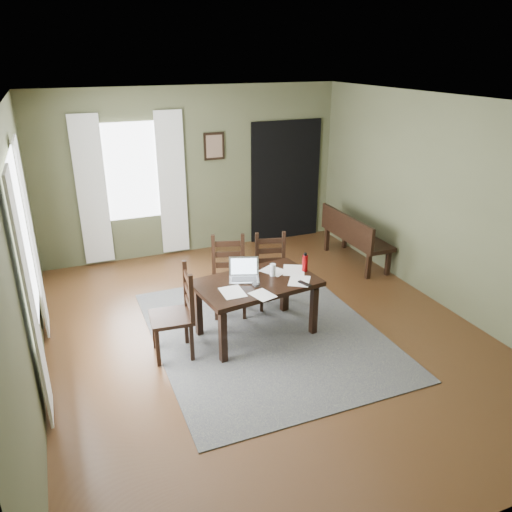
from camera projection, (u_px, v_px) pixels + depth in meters
name	position (u px, v px, depth m)	size (l,w,h in m)	color
ground	(265.00, 333.00, 6.07)	(5.00, 6.00, 0.01)	#492C16
room_shell	(266.00, 189.00, 5.38)	(5.02, 6.02, 2.71)	#4E5235
rug	(265.00, 332.00, 6.07)	(2.60, 3.20, 0.01)	#484848
dining_table	(256.00, 288.00, 5.82)	(1.49, 1.02, 0.70)	black
chair_end	(176.00, 314.00, 5.46)	(0.49, 0.49, 1.04)	black
chair_back_left	(229.00, 277.00, 6.40)	(0.55, 0.55, 1.01)	black
chair_back_right	(272.00, 271.00, 6.61)	(0.51, 0.51, 0.96)	black
bench	(353.00, 234.00, 7.91)	(0.47, 1.45, 0.82)	black
laptop	(244.00, 273.00, 5.83)	(0.42, 0.37, 0.24)	#B7B7BC
computer_mouse	(256.00, 285.00, 5.66)	(0.05, 0.09, 0.03)	#3F3F42
tv_remote	(304.00, 284.00, 5.70)	(0.05, 0.17, 0.02)	black
drinking_glass	(273.00, 270.00, 5.89)	(0.07, 0.07, 0.15)	silver
water_bottle	(305.00, 263.00, 6.01)	(0.08, 0.08, 0.23)	#B20D12
paper_a	(233.00, 292.00, 5.51)	(0.24, 0.32, 0.00)	white
paper_b	(299.00, 281.00, 5.78)	(0.23, 0.30, 0.00)	white
paper_c	(273.00, 271.00, 6.04)	(0.22, 0.29, 0.00)	white
paper_d	(294.00, 270.00, 6.06)	(0.25, 0.33, 0.00)	white
paper_e	(263.00, 295.00, 5.45)	(0.21, 0.27, 0.00)	white
window_left	(24.00, 244.00, 4.83)	(0.01, 1.30, 1.70)	white
window_back	(131.00, 172.00, 7.71)	(1.00, 0.01, 1.50)	white
curtain_left_near	(31.00, 303.00, 4.23)	(0.03, 0.48, 2.30)	silver
curtain_left_far	(32.00, 240.00, 5.64)	(0.03, 0.48, 2.30)	silver
curtain_back_left	(92.00, 192.00, 7.57)	(0.44, 0.03, 2.30)	silver
curtain_back_right	(172.00, 184.00, 8.00)	(0.44, 0.03, 2.30)	silver
framed_picture	(214.00, 146.00, 8.07)	(0.34, 0.03, 0.44)	black
doorway_back	(286.00, 181.00, 8.79)	(1.30, 0.03, 2.10)	black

